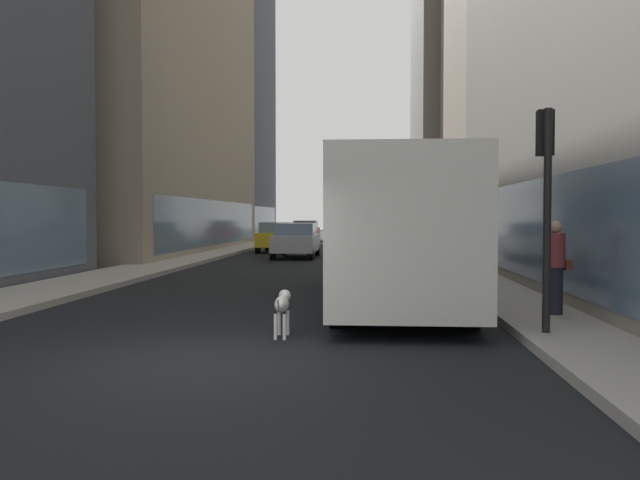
{
  "coord_description": "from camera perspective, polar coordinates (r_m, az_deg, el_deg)",
  "views": [
    {
      "loc": [
        2.21,
        -8.68,
        1.91
      ],
      "look_at": [
        1.12,
        5.97,
        1.4
      ],
      "focal_mm": 37.41,
      "sensor_mm": 36.0,
      "label": 1
    }
  ],
  "objects": [
    {
      "name": "dalmatian_dog",
      "position": [
        10.67,
        -3.25,
        -5.54
      ],
      "size": [
        0.22,
        0.96,
        0.72
      ],
      "color": "white",
      "rests_on": "ground"
    },
    {
      "name": "car_yellow_taxi",
      "position": [
        36.14,
        -3.71,
        0.26
      ],
      "size": [
        1.79,
        4.06,
        1.62
      ],
      "color": "yellow",
      "rests_on": "ground"
    },
    {
      "name": "car_white_van",
      "position": [
        30.64,
        5.36,
        -0.05
      ],
      "size": [
        1.72,
        4.41,
        1.62
      ],
      "color": "silver",
      "rests_on": "ground"
    },
    {
      "name": "pedestrian_with_handbag",
      "position": [
        12.77,
        19.51,
        -2.16
      ],
      "size": [
        0.45,
        0.34,
        1.69
      ],
      "color": "#1E1E2D",
      "rests_on": "sidewalk_right"
    },
    {
      "name": "sidewalk_left",
      "position": [
        44.43,
        -5.99,
        -0.39
      ],
      "size": [
        2.4,
        110.0,
        0.15
      ],
      "primitive_type": "cube",
      "color": "#ADA89E",
      "rests_on": "ground"
    },
    {
      "name": "building_right_far",
      "position": [
        62.08,
        13.55,
        13.92
      ],
      "size": [
        11.26,
        16.55,
        29.61
      ],
      "color": "gray",
      "rests_on": "ground"
    },
    {
      "name": "sidewalk_right",
      "position": [
        43.86,
        8.83,
        -0.43
      ],
      "size": [
        2.4,
        110.0,
        0.15
      ],
      "primitive_type": "cube",
      "color": "#9E9991",
      "rests_on": "ground"
    },
    {
      "name": "car_red_coupe",
      "position": [
        52.56,
        -1.2,
        0.81
      ],
      "size": [
        1.92,
        4.32,
        1.62
      ],
      "color": "red",
      "rests_on": "ground"
    },
    {
      "name": "car_silver_sedan",
      "position": [
        31.07,
        -2.04,
        -0.01
      ],
      "size": [
        1.89,
        4.57,
        1.62
      ],
      "color": "#B7BABF",
      "rests_on": "ground"
    },
    {
      "name": "ground_plane",
      "position": [
        43.78,
        1.37,
        -0.51
      ],
      "size": [
        120.0,
        120.0,
        0.0
      ],
      "primitive_type": "plane",
      "color": "black"
    },
    {
      "name": "traffic_light_near",
      "position": [
        10.76,
        18.78,
        4.68
      ],
      "size": [
        0.24,
        0.41,
        3.4
      ],
      "color": "black",
      "rests_on": "sidewalk_right"
    },
    {
      "name": "building_left_far",
      "position": [
        60.86,
        -9.55,
        14.54
      ],
      "size": [
        9.58,
        16.49,
        30.33
      ],
      "color": "#4C515B",
      "rests_on": "ground"
    },
    {
      "name": "transit_bus",
      "position": [
        15.6,
        6.42,
        1.49
      ],
      "size": [
        2.78,
        11.53,
        3.05
      ],
      "color": "silver",
      "rests_on": "ground"
    }
  ]
}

